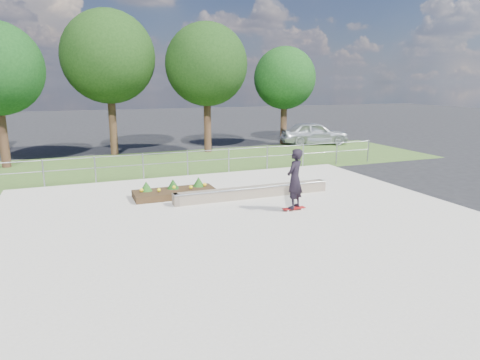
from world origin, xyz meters
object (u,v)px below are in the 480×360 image
object	(u,v)px
grind_ledge	(253,192)
skateboarder	(295,179)
planter_bed	(174,191)
parked_car	(314,133)

from	to	relation	value
grind_ledge	skateboarder	size ratio (longest dim) A/B	2.90
planter_bed	skateboarder	xyz separation A→B (m)	(3.29, -3.23, 0.88)
planter_bed	parked_car	world-z (taller)	parked_car
planter_bed	grind_ledge	bearing A→B (deg)	-24.63
parked_car	grind_ledge	bearing A→B (deg)	154.04
planter_bed	skateboarder	world-z (taller)	skateboarder
skateboarder	parked_car	world-z (taller)	skateboarder
grind_ledge	skateboarder	bearing A→B (deg)	-73.04
skateboarder	parked_car	xyz separation A→B (m)	(8.97, 13.58, -0.34)
grind_ledge	planter_bed	distance (m)	2.94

